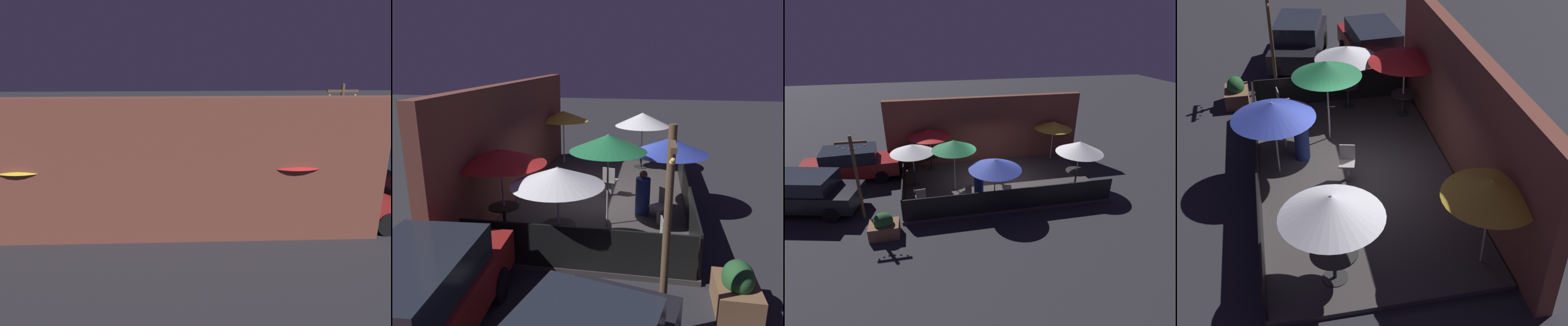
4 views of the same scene
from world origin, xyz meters
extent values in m
plane|color=#26262B|center=(0.00, 0.00, 0.00)|extent=(60.00, 60.00, 0.00)
cube|color=#383333|center=(0.00, 0.00, 0.06)|extent=(8.90, 5.14, 0.12)
cube|color=brown|center=(0.00, 2.80, 1.82)|extent=(10.50, 0.36, 3.63)
cube|color=black|center=(0.00, -2.52, 0.59)|extent=(8.70, 0.05, 0.95)
cube|color=black|center=(-4.41, 0.00, 0.59)|extent=(0.05, 4.94, 0.95)
cylinder|color=#B2B2B7|center=(3.50, -1.08, 1.21)|extent=(0.05, 0.05, 2.17)
cone|color=silver|center=(3.50, -1.08, 2.04)|extent=(2.11, 2.11, 0.52)
cylinder|color=#B2B2B7|center=(-3.05, 2.04, 1.21)|extent=(0.05, 0.05, 2.17)
cone|color=red|center=(-3.05, 2.04, 2.10)|extent=(2.18, 2.18, 0.37)
cylinder|color=#B2B2B7|center=(-3.91, 0.43, 1.14)|extent=(0.05, 0.05, 2.04)
cone|color=silver|center=(-3.91, 0.43, 1.97)|extent=(2.00, 2.00, 0.39)
cylinder|color=#B2B2B7|center=(-0.66, -1.98, 1.16)|extent=(0.05, 0.05, 2.07)
cone|color=#283893|center=(-0.66, -1.98, 1.97)|extent=(2.15, 2.15, 0.44)
cylinder|color=#B2B2B7|center=(-2.12, -0.41, 1.33)|extent=(0.05, 0.05, 2.41)
cone|color=#1E6B3D|center=(-2.12, -0.41, 2.32)|extent=(1.95, 1.95, 0.43)
cylinder|color=#B2B2B7|center=(3.63, 2.10, 1.20)|extent=(0.05, 0.05, 2.15)
cone|color=gold|center=(3.63, 2.10, 2.07)|extent=(2.02, 2.02, 0.40)
cylinder|color=black|center=(3.50, -1.08, 0.13)|extent=(0.55, 0.55, 0.02)
cylinder|color=black|center=(3.50, -1.08, 0.47)|extent=(0.08, 0.08, 0.70)
cylinder|color=black|center=(3.50, -1.08, 0.83)|extent=(0.99, 0.99, 0.04)
cylinder|color=black|center=(-3.05, 2.04, 0.13)|extent=(0.41, 0.41, 0.02)
cylinder|color=black|center=(-3.05, 2.04, 0.46)|extent=(0.08, 0.08, 0.69)
cylinder|color=black|center=(-3.05, 2.04, 0.83)|extent=(0.74, 0.74, 0.04)
cylinder|color=black|center=(-3.91, 0.43, 0.13)|extent=(0.40, 0.40, 0.02)
cylinder|color=black|center=(-3.91, 0.43, 0.48)|extent=(0.08, 0.08, 0.72)
cylinder|color=black|center=(-3.91, 0.43, 0.86)|extent=(0.72, 0.72, 0.04)
cube|color=gray|center=(-1.87, -1.75, 0.36)|extent=(0.11, 0.11, 0.47)
cube|color=gray|center=(-1.87, -1.75, 0.61)|extent=(0.57, 0.57, 0.04)
cube|color=gray|center=(-1.74, -1.88, 0.85)|extent=(0.31, 0.30, 0.44)
cube|color=gray|center=(0.07, -0.25, 0.36)|extent=(0.10, 0.10, 0.47)
cube|color=gray|center=(0.07, -0.25, 0.61)|extent=(0.48, 0.48, 0.04)
cube|color=gray|center=(-0.10, -0.21, 0.85)|extent=(0.12, 0.40, 0.44)
cube|color=gray|center=(-3.69, -1.60, 0.35)|extent=(0.09, 0.09, 0.46)
cube|color=gray|center=(-3.69, -1.60, 0.60)|extent=(0.44, 0.44, 0.04)
cube|color=gray|center=(-3.67, -1.78, 0.84)|extent=(0.40, 0.07, 0.44)
cylinder|color=navy|center=(-1.19, -1.29, 0.63)|extent=(0.46, 0.46, 1.03)
sphere|color=brown|center=(-1.19, -1.29, 1.26)|extent=(0.22, 0.22, 0.22)
cube|color=brown|center=(-5.05, -3.08, 0.26)|extent=(1.07, 0.75, 0.52)
ellipsoid|color=#235128|center=(-5.05, -3.08, 0.64)|extent=(0.69, 0.55, 0.62)
cylinder|color=brown|center=(-5.95, -1.77, 1.74)|extent=(0.12, 0.12, 3.48)
cube|color=brown|center=(-5.95, -1.77, 3.23)|extent=(1.10, 0.08, 0.08)
sphere|color=#F4B260|center=(-6.41, -1.77, 3.08)|extent=(0.07, 0.07, 0.07)
sphere|color=#F4B260|center=(-6.23, -1.77, 3.00)|extent=(0.07, 0.07, 0.07)
sphere|color=#F4B260|center=(-6.04, -1.77, 2.95)|extent=(0.07, 0.07, 0.07)
sphere|color=#F4B260|center=(-5.86, -1.77, 2.95)|extent=(0.07, 0.07, 0.07)
sphere|color=#F4B260|center=(-5.68, -1.77, 3.00)|extent=(0.07, 0.07, 0.07)
sphere|color=#F4B260|center=(-5.49, -1.77, 3.08)|extent=(0.07, 0.07, 0.07)
cube|color=black|center=(-8.24, -0.72, 0.67)|extent=(4.54, 2.63, 0.70)
cube|color=#1E232D|center=(-8.24, -0.72, 1.32)|extent=(2.64, 2.06, 0.60)
cylinder|color=black|center=(-6.76, -0.24, 0.32)|extent=(0.66, 0.32, 0.64)
cylinder|color=black|center=(-7.13, -1.81, 0.32)|extent=(0.66, 0.32, 0.64)
cylinder|color=black|center=(-9.34, 0.37, 0.32)|extent=(0.66, 0.32, 0.64)
cube|color=maroon|center=(-6.95, 1.88, 0.67)|extent=(4.62, 2.00, 0.70)
cube|color=#1E232D|center=(-6.95, 1.88, 1.32)|extent=(2.58, 1.73, 0.60)
cylinder|color=black|center=(-5.61, 2.78, 0.32)|extent=(0.65, 0.22, 0.64)
cylinder|color=black|center=(-5.50, 1.17, 0.32)|extent=(0.65, 0.22, 0.64)
cylinder|color=black|center=(-8.40, 2.59, 0.32)|extent=(0.65, 0.22, 0.64)
cylinder|color=black|center=(-8.29, 0.98, 0.32)|extent=(0.65, 0.22, 0.64)
camera|label=1|loc=(-0.25, 11.61, 4.79)|focal=35.00mm
camera|label=2|loc=(-11.30, -1.49, 4.38)|focal=35.00mm
camera|label=3|loc=(-3.46, -12.67, 7.06)|focal=28.00mm
camera|label=4|loc=(11.57, -1.93, 8.52)|focal=50.00mm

